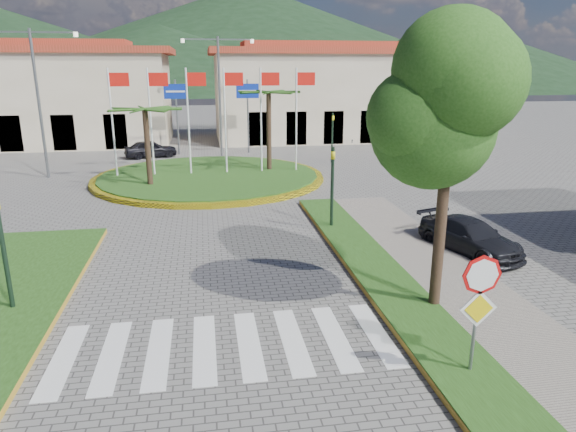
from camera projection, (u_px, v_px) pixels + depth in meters
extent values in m
cube|color=gray|center=(519.00, 368.00, 10.56)|extent=(4.00, 28.00, 0.15)
cube|color=#204112|center=(465.00, 373.00, 10.37)|extent=(1.60, 28.00, 0.18)
cube|color=silver|center=(222.00, 346.00, 11.54)|extent=(8.00, 3.00, 0.01)
cylinder|color=yellow|center=(209.00, 177.00, 28.56)|extent=(12.70, 12.70, 0.24)
cylinder|color=#204112|center=(209.00, 177.00, 28.56)|extent=(12.00, 12.00, 0.30)
cylinder|color=black|center=(148.00, 150.00, 25.67)|extent=(0.28, 0.28, 4.05)
cylinder|color=black|center=(269.00, 134.00, 29.43)|extent=(0.28, 0.28, 4.68)
cylinder|color=silver|center=(113.00, 126.00, 27.46)|extent=(0.10, 0.10, 6.00)
cube|color=red|center=(119.00, 80.00, 26.87)|extent=(1.00, 0.03, 0.70)
cylinder|color=silver|center=(151.00, 125.00, 27.77)|extent=(0.10, 0.10, 6.00)
cube|color=red|center=(158.00, 79.00, 27.18)|extent=(1.00, 0.03, 0.70)
cylinder|color=silver|center=(189.00, 125.00, 28.08)|extent=(0.10, 0.10, 6.00)
cube|color=red|center=(197.00, 79.00, 27.49)|extent=(1.00, 0.03, 0.70)
cylinder|color=silver|center=(225.00, 124.00, 28.39)|extent=(0.10, 0.10, 6.00)
cube|color=red|center=(234.00, 79.00, 27.80)|extent=(1.00, 0.03, 0.70)
cylinder|color=silver|center=(261.00, 123.00, 28.70)|extent=(0.10, 0.10, 6.00)
cube|color=red|center=(270.00, 79.00, 28.11)|extent=(1.00, 0.03, 0.70)
cylinder|color=silver|center=(296.00, 123.00, 29.01)|extent=(0.10, 0.10, 6.00)
cube|color=red|center=(306.00, 79.00, 28.42)|extent=(1.00, 0.03, 0.70)
cylinder|color=slate|center=(475.00, 321.00, 10.06)|extent=(0.07, 0.07, 2.50)
cylinder|color=red|center=(482.00, 275.00, 9.73)|extent=(0.80, 0.03, 0.80)
cube|color=yellow|center=(478.00, 309.00, 9.92)|extent=(0.78, 0.03, 0.78)
cylinder|color=black|center=(440.00, 228.00, 12.73)|extent=(0.28, 0.28, 4.40)
ellipsoid|color=#204D14|center=(451.00, 105.00, 11.89)|extent=(3.60, 3.60, 3.20)
cylinder|color=black|center=(4.00, 254.00, 12.66)|extent=(0.12, 0.12, 3.20)
cylinder|color=black|center=(332.00, 189.00, 19.37)|extent=(0.12, 0.12, 3.20)
imported|color=yellow|center=(333.00, 163.00, 19.09)|extent=(0.15, 0.18, 0.90)
cylinder|color=black|center=(332.00, 138.00, 33.18)|extent=(0.12, 0.12, 3.20)
imported|color=yellow|center=(333.00, 123.00, 32.90)|extent=(0.18, 0.15, 0.90)
cylinder|color=slate|center=(177.00, 118.00, 36.09)|extent=(0.12, 0.12, 5.20)
cube|color=#0F29A3|center=(176.00, 91.00, 35.53)|extent=(1.60, 0.05, 1.00)
cylinder|color=slate|center=(248.00, 117.00, 36.86)|extent=(0.12, 0.12, 5.20)
cube|color=#0F29A3|center=(248.00, 91.00, 36.30)|extent=(1.60, 0.05, 1.00)
cylinder|color=slate|center=(220.00, 98.00, 35.21)|extent=(0.16, 0.16, 8.00)
cube|color=slate|center=(199.00, 39.00, 33.96)|extent=(2.40, 0.08, 0.08)
cube|color=slate|center=(236.00, 39.00, 34.33)|extent=(2.40, 0.08, 0.08)
cylinder|color=slate|center=(39.00, 106.00, 27.98)|extent=(0.16, 0.16, 8.00)
cube|color=slate|center=(5.00, 32.00, 26.73)|extent=(2.40, 0.08, 0.08)
cube|color=slate|center=(54.00, 32.00, 27.10)|extent=(2.40, 0.08, 0.08)
cube|color=#C5B695|center=(26.00, 100.00, 40.61)|extent=(22.00, 9.00, 7.00)
cube|color=maroon|center=(19.00, 50.00, 39.56)|extent=(23.32, 9.54, 0.50)
cube|color=maroon|center=(18.00, 44.00, 39.42)|extent=(16.50, 4.95, 0.60)
cube|color=#C5B695|center=(321.00, 97.00, 44.33)|extent=(18.00, 9.00, 7.00)
cube|color=maroon|center=(322.00, 52.00, 43.28)|extent=(19.08, 9.54, 0.50)
cube|color=maroon|center=(322.00, 46.00, 43.14)|extent=(13.50, 4.95, 0.60)
cone|color=black|center=(249.00, 36.00, 157.46)|extent=(180.00, 180.00, 30.00)
cone|color=black|center=(453.00, 56.00, 143.99)|extent=(120.00, 120.00, 18.00)
cone|color=black|center=(160.00, 58.00, 127.13)|extent=(110.00, 110.00, 16.00)
imported|color=silver|center=(124.00, 139.00, 40.50)|extent=(4.15, 2.25, 1.11)
imported|color=black|center=(151.00, 149.00, 35.41)|extent=(3.76, 2.32, 1.20)
imported|color=black|center=(332.00, 136.00, 42.05)|extent=(3.76, 2.49, 1.17)
imported|color=black|center=(470.00, 236.00, 17.23)|extent=(2.75, 4.20, 1.13)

